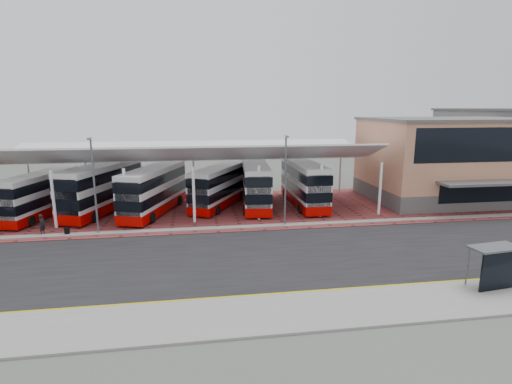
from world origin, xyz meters
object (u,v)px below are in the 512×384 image
at_px(terminal, 451,159).
at_px(bus_1, 102,188).
at_px(bus_shelter, 501,262).
at_px(bus_3, 220,187).
at_px(bus_4, 255,185).
at_px(bus_0, 40,195).
at_px(bus_2, 154,190).
at_px(bus_5, 304,184).
at_px(pedestrian, 42,224).

xyz_separation_m(terminal, bus_1, (-38.10, -0.22, -2.21)).
bearing_deg(bus_shelter, bus_3, 116.89).
distance_m(bus_1, bus_4, 15.55).
relative_size(bus_0, bus_2, 0.92).
relative_size(bus_5, bus_shelter, 3.59).
relative_size(bus_2, pedestrian, 6.46).
relative_size(bus_0, bus_5, 0.93).
distance_m(bus_1, bus_shelter, 34.40).
bearing_deg(bus_1, terminal, 19.38).
xyz_separation_m(bus_0, bus_5, (26.37, 0.76, 0.22)).
relative_size(terminal, bus_shelter, 5.86).
xyz_separation_m(terminal, pedestrian, (-41.45, -7.26, -3.72)).
distance_m(bus_1, bus_5, 20.83).
bearing_deg(bus_3, bus_shelter, -28.99).
bearing_deg(bus_3, bus_1, -150.23).
height_order(bus_4, bus_5, bus_5).
height_order(bus_5, pedestrian, bus_5).
bearing_deg(bus_4, terminal, 5.49).
bearing_deg(terminal, bus_3, 179.37).
bearing_deg(pedestrian, bus_1, -10.31).
distance_m(bus_3, bus_4, 3.79).
bearing_deg(bus_3, bus_2, -138.00).
bearing_deg(terminal, bus_shelter, -117.56).
height_order(bus_0, bus_shelter, bus_0).
xyz_separation_m(bus_0, bus_2, (10.73, -0.30, 0.19)).
distance_m(terminal, bus_2, 33.02).
height_order(bus_3, bus_shelter, bus_3).
bearing_deg(bus_1, bus_shelter, -20.18).
relative_size(terminal, bus_1, 1.54).
relative_size(bus_1, bus_5, 1.06).
height_order(terminal, bus_shelter, terminal).
xyz_separation_m(bus_5, bus_shelter, (5.81, -21.58, -0.72)).
distance_m(bus_3, pedestrian, 16.97).
bearing_deg(bus_4, bus_2, -167.98).
distance_m(bus_0, bus_1, 5.63).
xyz_separation_m(bus_1, bus_4, (15.55, 0.04, -0.11)).
height_order(bus_0, bus_2, bus_2).
bearing_deg(pedestrian, bus_0, 34.82).
bearing_deg(bus_4, bus_1, -174.80).
relative_size(bus_3, pedestrian, 5.88).
bearing_deg(terminal, bus_0, -178.50).
xyz_separation_m(bus_0, bus_shelter, (32.18, -20.82, -0.50)).
xyz_separation_m(bus_0, bus_3, (17.33, 1.43, 0.04)).
bearing_deg(bus_1, bus_5, 18.59).
relative_size(terminal, bus_3, 1.78).
distance_m(terminal, bus_shelter, 24.96).
bearing_deg(pedestrian, terminal, -64.95).
bearing_deg(bus_2, bus_1, -174.68).
relative_size(bus_2, bus_5, 1.01).
bearing_deg(bus_3, pedestrian, -126.18).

